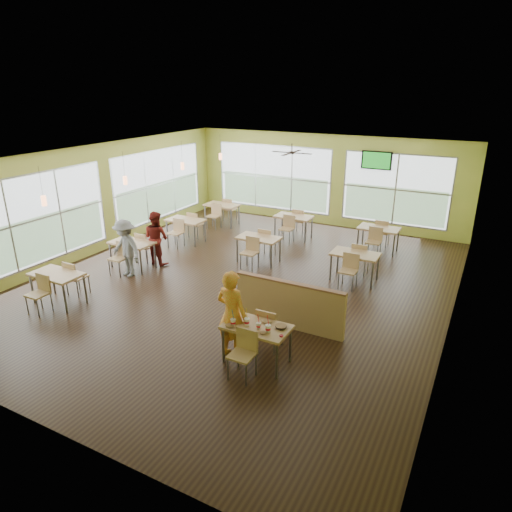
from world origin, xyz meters
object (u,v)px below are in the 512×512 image
main_table (257,332)px  man_plaid (232,315)px  half_wall_divider (289,305)px  food_basket (281,327)px

main_table → man_plaid: 0.55m
half_wall_divider → food_basket: 1.40m
main_table → man_plaid: man_plaid is taller
half_wall_divider → man_plaid: bearing=-108.3°
man_plaid → food_basket: (0.91, 0.17, -0.09)m
half_wall_divider → man_plaid: man_plaid is taller
half_wall_divider → main_table: bearing=-90.0°
main_table → half_wall_divider: size_ratio=0.63×
main_table → food_basket: main_table is taller
main_table → food_basket: bearing=17.9°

